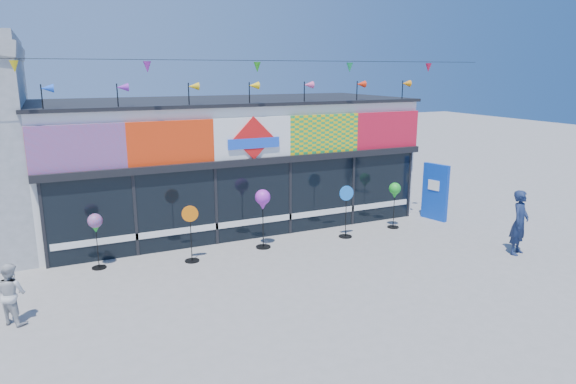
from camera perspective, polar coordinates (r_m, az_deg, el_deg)
ground at (r=12.97m, az=1.86°, el=-9.49°), size 80.00×80.00×0.00m
kite_shop at (r=17.70m, az=-6.82°, el=3.56°), size 16.00×5.70×5.31m
blue_sign at (r=18.29m, az=16.03°, el=0.02°), size 0.38×0.98×1.94m
spinner_0 at (r=14.05m, az=-20.62°, el=-3.43°), size 0.37×0.37×1.48m
spinner_1 at (r=13.98m, az=-10.75°, el=-4.42°), size 0.44×0.40×1.55m
spinner_2 at (r=14.67m, az=-2.82°, el=-1.05°), size 0.44×0.44×1.73m
spinner_3 at (r=15.82m, az=6.46°, el=-2.02°), size 0.46×0.41×1.62m
spinner_4 at (r=16.94m, az=11.78°, el=0.02°), size 0.38×0.38×1.51m
adult_man at (r=15.66m, az=24.33°, el=-3.11°), size 0.78×0.66×1.82m
child at (r=11.95m, az=-28.41°, el=-9.90°), size 0.70×0.69×1.29m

